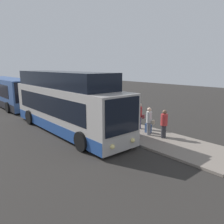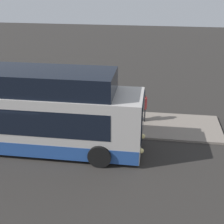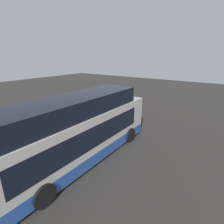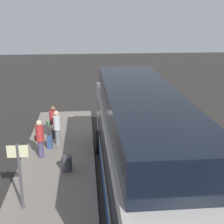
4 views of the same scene
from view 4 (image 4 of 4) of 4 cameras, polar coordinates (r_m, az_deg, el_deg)
The scene contains 9 objects.
ground at distance 12.08m, azimuth 5.14°, elevation -14.82°, with size 80.00×80.00×0.00m, color #2B2826.
platform at distance 11.97m, azimuth -10.98°, elevation -15.11°, with size 20.00×3.32×0.12m.
bus_lead at distance 11.14m, azimuth 5.03°, elevation -7.15°, with size 11.41×2.84×4.06m.
passenger_boarding at distance 14.44m, azimuth -13.05°, elevation -4.53°, with size 0.62×0.54×1.81m.
passenger_waiting at distance 16.57m, azimuth -10.66°, elevation -1.62°, with size 0.59×0.68×1.73m.
passenger_with_bags at distance 15.65m, azimuth -10.05°, elevation -2.59°, with size 0.60×0.52×1.78m.
suitcase at distance 15.62m, azimuth -11.31°, elevation -5.39°, with size 0.40×0.24×0.83m.
sign_post at distance 10.78m, azimuth -16.58°, elevation -9.98°, with size 0.10×0.68×2.38m.
trash_bin at distance 13.34m, azimuth -8.29°, elevation -9.32°, with size 0.44×0.44×0.65m.
Camera 4 is at (-9.97, 1.93, 6.55)m, focal length 50.00 mm.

